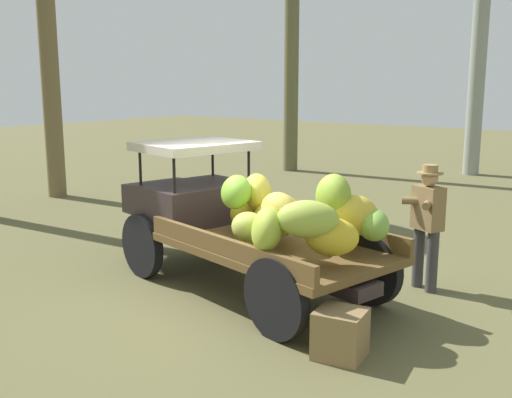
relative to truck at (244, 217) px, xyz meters
The scene contains 4 objects.
ground_plane 0.99m from the truck, 90.35° to the left, with size 60.00×60.00×0.00m, color brown.
truck is the anchor object (origin of this frame).
farmer 2.41m from the truck, 144.28° to the right, with size 0.57×0.53×1.69m.
wooden_crate 2.43m from the truck, 152.84° to the left, with size 0.48×0.46×0.50m, color olive.
Camera 1 is at (-4.81, 5.92, 2.75)m, focal length 42.12 mm.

